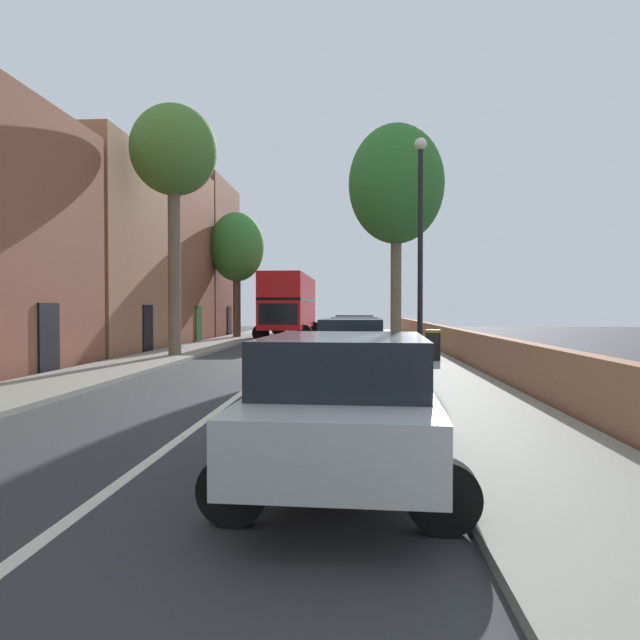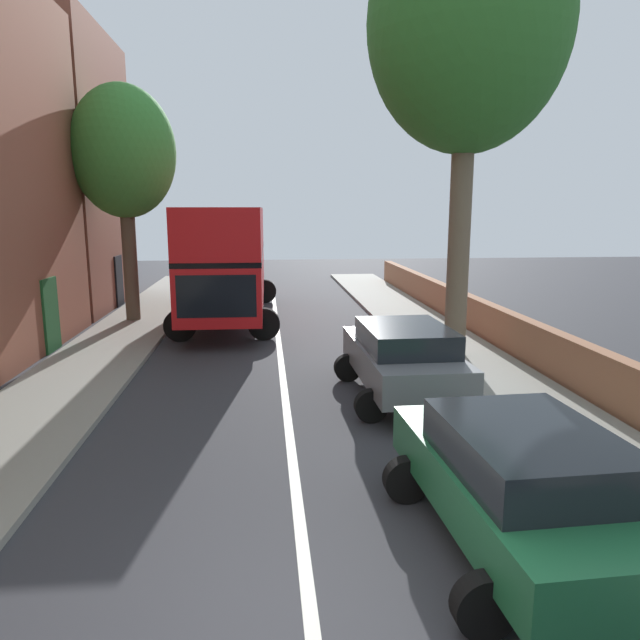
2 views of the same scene
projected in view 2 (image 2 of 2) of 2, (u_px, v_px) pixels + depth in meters
name	position (u px, v px, depth m)	size (l,w,h in m)	color
ground_plane	(312.00, 631.00, 5.64)	(84.00, 84.00, 0.00)	#333338
road_centre_line	(312.00, 631.00, 5.64)	(0.16, 54.00, 0.01)	silver
double_decker_bus	(228.00, 255.00, 21.23)	(3.61, 10.80, 4.06)	red
parked_car_grey_right_0	(403.00, 356.00, 12.39)	(2.60, 4.43, 1.63)	slate
parked_car_green_right_3	(519.00, 480.00, 6.76)	(2.63, 4.33, 1.62)	#1E6038
street_tree_left_0	(124.00, 154.00, 19.84)	(3.51, 3.51, 8.05)	brown
street_tree_right_1	(469.00, 26.00, 14.36)	(5.03, 5.03, 11.55)	brown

